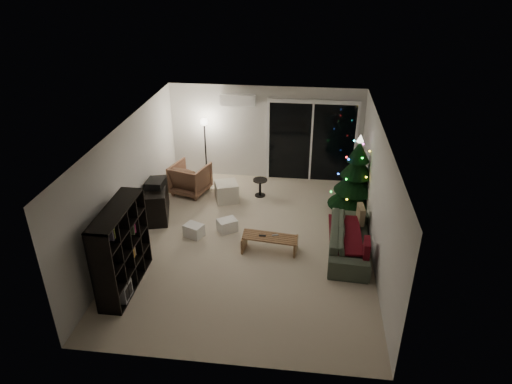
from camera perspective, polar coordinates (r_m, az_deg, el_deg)
room at (r=10.45m, az=2.72°, el=2.73°), size 6.50×7.51×2.60m
bookshelf at (r=8.50m, az=-17.70°, el=-6.66°), size 0.86×1.66×1.61m
media_cabinet at (r=10.70m, az=-12.23°, el=-1.12°), size 0.74×1.28×0.75m
stereo at (r=10.50m, az=-12.47°, el=1.07°), size 0.38×0.45×0.16m
armchair at (r=11.61m, az=-8.20°, el=1.69°), size 1.04×1.06×0.78m
ottoman at (r=11.19m, az=-3.71°, el=0.04°), size 0.67×0.67×0.48m
cardboard_box_a at (r=9.91m, az=-7.77°, el=-4.78°), size 0.47×0.42×0.27m
cardboard_box_b at (r=10.02m, az=-3.62°, el=-4.17°), size 0.50×0.47×0.28m
side_table at (r=11.40m, az=0.52°, el=0.55°), size 0.46×0.46×0.45m
floor_lamp at (r=12.03m, az=-6.31°, el=5.07°), size 0.27×0.27×1.66m
sofa at (r=9.42m, az=11.61°, el=-5.89°), size 0.91×2.05×0.59m
sofa_throw at (r=9.34m, az=11.08°, el=-5.19°), size 0.63×1.45×0.05m
cushion_a at (r=9.88m, az=12.96°, el=-2.74°), size 0.15×0.39×0.39m
cushion_b at (r=8.79m, az=13.65°, el=-6.99°), size 0.14×0.39×0.39m
coffee_table at (r=9.33m, az=1.73°, el=-6.49°), size 1.15×0.52×0.35m
remote_a at (r=9.24m, az=0.82°, el=-5.47°), size 0.14×0.04×0.02m
remote_b at (r=9.26m, az=2.39°, el=-5.40°), size 0.14×0.08×0.02m
christmas_tree at (r=10.56m, az=12.43°, el=2.06°), size 1.45×1.45×1.94m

